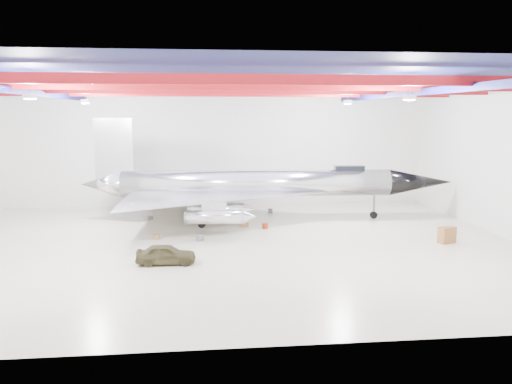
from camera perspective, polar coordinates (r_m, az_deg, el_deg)
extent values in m
plane|color=beige|center=(33.95, -3.64, -6.08)|extent=(40.00, 40.00, 0.00)
plane|color=silver|center=(47.89, -4.42, 5.01)|extent=(40.00, 0.00, 40.00)
plane|color=silver|center=(39.16, 27.00, 3.15)|extent=(0.00, 30.00, 30.00)
plane|color=#0A0F38|center=(32.85, -3.84, 12.78)|extent=(40.00, 40.00, 0.00)
cube|color=maroon|center=(23.83, -3.03, 12.75)|extent=(39.50, 0.25, 0.50)
cube|color=maroon|center=(29.82, -3.62, 12.00)|extent=(39.50, 0.25, 0.50)
cube|color=maroon|center=(35.81, -4.00, 11.50)|extent=(39.50, 0.25, 0.50)
cube|color=maroon|center=(41.80, -4.28, 11.15)|extent=(39.50, 0.25, 0.50)
cube|color=#0D1150|center=(34.51, -24.50, 10.32)|extent=(0.25, 29.50, 0.40)
cube|color=#0D1150|center=(35.34, 16.38, 10.71)|extent=(0.25, 29.50, 0.40)
cube|color=silver|center=(28.18, -24.44, 9.97)|extent=(0.55, 0.55, 0.25)
cube|color=silver|center=(29.02, 17.14, 10.33)|extent=(0.55, 0.55, 0.25)
cube|color=silver|center=(39.75, -18.93, 9.79)|extent=(0.55, 0.55, 0.25)
cube|color=silver|center=(40.35, 10.43, 10.11)|extent=(0.55, 0.55, 0.25)
cylinder|color=silver|center=(41.24, 0.06, 1.01)|extent=(22.13, 3.41, 2.20)
cone|color=black|center=(44.10, 18.25, 1.08)|extent=(5.62, 2.50, 2.20)
cone|color=silver|center=(42.57, -17.24, 0.86)|extent=(3.42, 2.38, 2.20)
cube|color=silver|center=(42.01, -15.97, 4.74)|extent=(3.09, 0.30, 4.96)
cube|color=black|center=(42.18, 10.60, 2.62)|extent=(2.47, 1.01, 0.55)
cylinder|color=silver|center=(35.52, -4.81, -2.86)|extent=(4.24, 1.22, 0.99)
cylinder|color=silver|center=(38.21, -4.66, -2.01)|extent=(4.24, 1.22, 0.99)
cylinder|color=silver|center=(44.72, -4.38, -0.38)|extent=(4.24, 1.22, 0.99)
cylinder|color=silver|center=(47.44, -4.28, 0.16)|extent=(4.24, 1.22, 0.99)
cylinder|color=#59595B|center=(43.21, 13.33, -1.68)|extent=(0.20, 0.20, 1.98)
cylinder|color=black|center=(43.34, 13.29, -2.57)|extent=(0.63, 0.28, 0.62)
cylinder|color=#59595B|center=(38.92, -6.25, -2.66)|extent=(0.20, 0.20, 1.98)
cylinder|color=black|center=(39.06, -6.23, -3.64)|extent=(0.63, 0.28, 0.62)
cylinder|color=#59595B|center=(44.32, -5.81, -1.21)|extent=(0.20, 0.20, 1.98)
cylinder|color=black|center=(44.45, -5.80, -2.08)|extent=(0.63, 0.28, 0.62)
imported|color=#3E381F|center=(30.15, -10.25, -7.00)|extent=(3.51, 1.46, 1.19)
cube|color=brown|center=(36.75, 20.98, -4.61)|extent=(1.35, 1.00, 1.11)
cube|color=olive|center=(36.10, -11.31, -5.05)|extent=(0.55, 0.47, 0.34)
cube|color=maroon|center=(43.14, -4.72, -2.62)|extent=(0.45, 0.37, 0.30)
cylinder|color=#59595B|center=(35.20, -6.47, -5.16)|extent=(0.72, 0.72, 0.50)
cube|color=#59595B|center=(42.74, -12.00, -2.92)|extent=(0.46, 0.41, 0.27)
cylinder|color=maroon|center=(38.59, 1.05, -3.90)|extent=(0.50, 0.50, 0.41)
cube|color=olive|center=(39.24, -1.33, -3.66)|extent=(0.64, 0.52, 0.44)
cylinder|color=#59595B|center=(44.71, 1.65, -2.13)|extent=(0.45, 0.45, 0.37)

